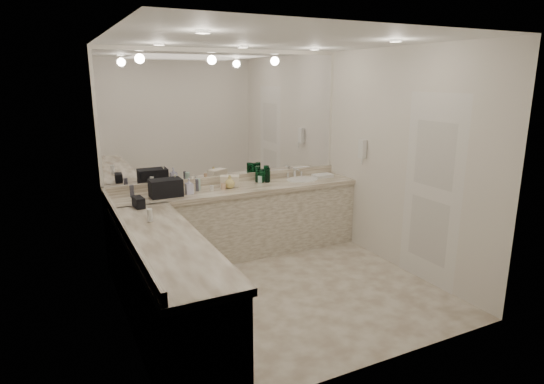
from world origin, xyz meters
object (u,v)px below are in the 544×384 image
sink (302,180)px  soap_bottle_a (175,184)px  wall_phone (362,149)px  hand_towel (323,176)px  black_toiletry_bag (166,188)px  cream_cosmetic_case (230,181)px  soap_bottle_c (230,182)px  soap_bottle_b (189,186)px

sink → soap_bottle_a: bearing=179.9°
wall_phone → hand_towel: bearing=116.6°
sink → black_toiletry_bag: black_toiletry_bag is taller
black_toiletry_bag → soap_bottle_a: (0.13, 0.06, 0.01)m
cream_cosmetic_case → soap_bottle_c: size_ratio=1.44×
wall_phone → soap_bottle_a: 2.42m
sink → soap_bottle_a: (-1.74, 0.00, 0.12)m
soap_bottle_a → sink: bearing=-0.1°
black_toiletry_bag → soap_bottle_c: bearing=3.1°
sink → hand_towel: size_ratio=1.66×
cream_cosmetic_case → soap_bottle_c: 0.08m
black_toiletry_bag → soap_bottle_a: 0.14m
sink → soap_bottle_b: size_ratio=2.30×
soap_bottle_a → soap_bottle_b: 0.17m
soap_bottle_a → soap_bottle_c: (0.68, -0.02, -0.04)m
cream_cosmetic_case → soap_bottle_a: size_ratio=1.01×
hand_towel → soap_bottle_c: (-1.40, -0.03, 0.06)m
wall_phone → black_toiletry_bag: size_ratio=0.66×
soap_bottle_b → soap_bottle_c: (0.54, 0.06, -0.01)m
sink → soap_bottle_b: bearing=-177.5°
black_toiletry_bag → hand_towel: black_toiletry_bag is taller
soap_bottle_c → soap_bottle_b: bearing=-173.8°
black_toiletry_bag → soap_bottle_c: size_ratio=2.20×
wall_phone → black_toiletry_bag: wall_phone is taller
sink → wall_phone: bearing=-39.6°
soap_bottle_a → soap_bottle_b: size_ratio=1.23×
wall_phone → black_toiletry_bag: (-2.48, 0.44, -0.35)m
hand_towel → soap_bottle_c: soap_bottle_c is taller
black_toiletry_bag → cream_cosmetic_case: bearing=7.7°
hand_towel → sink: bearing=-176.8°
black_toiletry_bag → cream_cosmetic_case: 0.85m
wall_phone → soap_bottle_a: (-2.35, 0.50, -0.33)m
soap_bottle_a → black_toiletry_bag: bearing=-155.2°
hand_towel → soap_bottle_b: size_ratio=1.39×
soap_bottle_b → soap_bottle_c: bearing=6.2°
sink → black_toiletry_bag: (-1.87, -0.06, 0.11)m
soap_bottle_a → soap_bottle_b: soap_bottle_a is taller
wall_phone → black_toiletry_bag: 2.54m
soap_bottle_b → wall_phone: bearing=-11.0°
soap_bottle_c → cream_cosmetic_case: bearing=67.9°
wall_phone → soap_bottle_c: (-1.66, 0.49, -0.37)m
cream_cosmetic_case → soap_bottle_c: (-0.03, -0.07, 0.01)m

